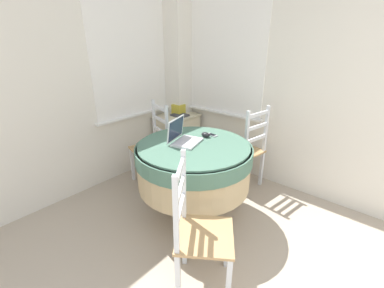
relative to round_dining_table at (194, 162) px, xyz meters
name	(u,v)px	position (x,y,z in m)	size (l,w,h in m)	color
corner_room_shell	(203,86)	(0.23, 0.09, 0.68)	(4.58, 5.22, 2.55)	white
round_dining_table	(194,162)	(0.00, 0.00, 0.00)	(1.10, 1.10, 0.78)	#4C3D2D
laptop	(183,137)	(-0.03, 0.11, 0.24)	(0.35, 0.32, 0.23)	silver
computer_mouse	(206,135)	(0.22, 0.03, 0.21)	(0.06, 0.10, 0.05)	black
cell_phone	(212,135)	(0.30, 0.01, 0.19)	(0.06, 0.12, 0.01)	#B2B7BC
dining_chair_near_back_window	(152,147)	(0.18, 0.81, -0.12)	(0.48, 0.49, 1.01)	tan
dining_chair_near_right_window	(246,151)	(0.82, -0.11, -0.12)	(0.46, 0.45, 1.01)	tan
dining_chair_camera_near	(198,232)	(-0.61, -0.56, -0.12)	(0.55, 0.54, 1.01)	tan
corner_cabinet	(178,138)	(0.84, 1.02, -0.25)	(0.56, 0.47, 0.69)	beige
storage_box	(179,109)	(0.90, 1.05, 0.16)	(0.14, 0.15, 0.14)	gold
book_on_cabinet	(180,115)	(0.84, 0.97, 0.10)	(0.17, 0.22, 0.02)	#3F3F44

